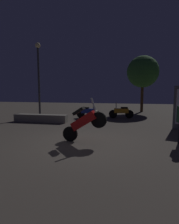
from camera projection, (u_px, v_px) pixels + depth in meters
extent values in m
plane|color=#4C443D|center=(82.00, 143.00, 6.61)|extent=(40.00, 40.00, 0.00)
cylinder|color=black|center=(70.00, 134.00, 6.77)|extent=(0.57, 0.18, 0.56)
cylinder|color=black|center=(99.00, 120.00, 6.33)|extent=(0.57, 0.18, 0.56)
cube|color=#B71414|center=(84.00, 121.00, 6.52)|extent=(1.00, 0.43, 0.76)
cube|color=black|center=(79.00, 111.00, 6.55)|extent=(0.46, 0.30, 0.32)
cylinder|color=gray|center=(93.00, 104.00, 6.33)|extent=(0.21, 0.09, 0.44)
sphere|color=#F2EABF|center=(96.00, 112.00, 6.33)|extent=(0.12, 0.12, 0.12)
cylinder|color=black|center=(129.00, 114.00, 12.31)|extent=(0.57, 0.18, 0.56)
cylinder|color=black|center=(113.00, 114.00, 12.38)|extent=(0.57, 0.18, 0.56)
cube|color=orange|center=(121.00, 111.00, 12.32)|extent=(0.98, 0.43, 0.30)
cube|color=black|center=(124.00, 108.00, 12.28)|extent=(0.47, 0.30, 0.10)
cylinder|color=gray|center=(116.00, 105.00, 12.29)|extent=(0.07, 0.07, 0.45)
sphere|color=#F2EABF|center=(115.00, 110.00, 12.34)|extent=(0.12, 0.12, 0.12)
cylinder|color=black|center=(81.00, 114.00, 12.40)|extent=(0.57, 0.18, 0.56)
cylinder|color=black|center=(96.00, 115.00, 12.04)|extent=(0.57, 0.18, 0.56)
cube|color=navy|center=(88.00, 111.00, 12.19)|extent=(0.98, 0.43, 0.30)
cube|color=black|center=(86.00, 108.00, 12.23)|extent=(0.47, 0.30, 0.10)
cylinder|color=gray|center=(93.00, 105.00, 12.03)|extent=(0.07, 0.07, 0.45)
sphere|color=#F2EABF|center=(95.00, 110.00, 12.04)|extent=(0.12, 0.12, 0.12)
cylinder|color=#1E3F2D|center=(179.00, 113.00, 6.55)|extent=(0.12, 0.19, 0.52)
cylinder|color=#38383D|center=(39.00, 83.00, 12.69)|extent=(0.14, 0.14, 4.77)
sphere|color=#F9E59E|center=(38.00, 45.00, 12.39)|extent=(0.36, 0.36, 0.36)
cylinder|color=#4C331E|center=(142.00, 97.00, 15.88)|extent=(0.24, 0.24, 2.51)
sphere|color=#336B2D|center=(143.00, 72.00, 15.62)|extent=(2.68, 2.68, 2.68)
cube|color=gray|center=(41.00, 118.00, 10.91)|extent=(3.25, 0.50, 0.45)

